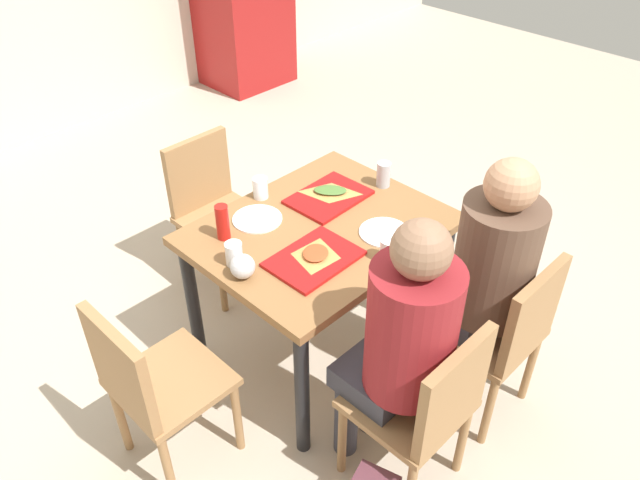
{
  "coord_description": "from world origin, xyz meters",
  "views": [
    {
      "loc": [
        -1.57,
        -1.55,
        2.34
      ],
      "look_at": [
        0.0,
        0.0,
        0.67
      ],
      "focal_mm": 35.12,
      "sensor_mm": 36.0,
      "label": 1
    }
  ],
  "objects": [
    {
      "name": "main_table",
      "position": [
        0.0,
        0.0,
        0.64
      ],
      "size": [
        1.06,
        0.84,
        0.75
      ],
      "color": "olive",
      "rests_on": "ground_plane"
    },
    {
      "name": "plastic_cup_a",
      "position": [
        -0.03,
        0.36,
        0.8
      ],
      "size": [
        0.07,
        0.07,
        0.1
      ],
      "primitive_type": "cylinder",
      "color": "white",
      "rests_on": "main_table"
    },
    {
      "name": "chair_near_left",
      "position": [
        -0.26,
        -0.81,
        0.49
      ],
      "size": [
        0.4,
        0.4,
        0.84
      ],
      "color": "#9E7247",
      "rests_on": "ground_plane"
    },
    {
      "name": "paper_plate_center",
      "position": [
        -0.16,
        0.23,
        0.75
      ],
      "size": [
        0.22,
        0.22,
        0.01
      ],
      "primitive_type": "cylinder",
      "color": "white",
      "rests_on": "main_table"
    },
    {
      "name": "chair_near_right",
      "position": [
        0.26,
        -0.81,
        0.49
      ],
      "size": [
        0.4,
        0.4,
        0.84
      ],
      "color": "#9E7247",
      "rests_on": "ground_plane"
    },
    {
      "name": "tray_red_near",
      "position": [
        -0.19,
        -0.15,
        0.76
      ],
      "size": [
        0.36,
        0.27,
        0.02
      ],
      "primitive_type": "cube",
      "rotation": [
        0.0,
        0.0,
        0.02
      ],
      "color": "#B21414",
      "rests_on": "main_table"
    },
    {
      "name": "pizza_slice_b",
      "position": [
        0.21,
        0.14,
        0.77
      ],
      "size": [
        0.24,
        0.25,
        0.02
      ],
      "color": "#C68C47",
      "rests_on": "tray_red_far"
    },
    {
      "name": "pizza_slice_a",
      "position": [
        -0.17,
        -0.15,
        0.77
      ],
      "size": [
        0.23,
        0.22,
        0.02
      ],
      "color": "#C68C47",
      "rests_on": "tray_red_near"
    },
    {
      "name": "paper_plate_near_edge",
      "position": [
        0.16,
        -0.23,
        0.75
      ],
      "size": [
        0.22,
        0.22,
        0.01
      ],
      "primitive_type": "cylinder",
      "color": "white",
      "rests_on": "main_table"
    },
    {
      "name": "chair_left_end",
      "position": [
        -0.91,
        0.0,
        0.49
      ],
      "size": [
        0.4,
        0.4,
        0.84
      ],
      "color": "#9E7247",
      "rests_on": "ground_plane"
    },
    {
      "name": "ground_plane",
      "position": [
        0.0,
        0.0,
        -0.01
      ],
      "size": [
        10.0,
        10.0,
        0.02
      ],
      "primitive_type": "cube",
      "color": "#B7A893"
    },
    {
      "name": "soda_can",
      "position": [
        0.45,
        0.02,
        0.81
      ],
      "size": [
        0.07,
        0.07,
        0.12
      ],
      "primitive_type": "cylinder",
      "color": "#B7BCC6",
      "rests_on": "main_table"
    },
    {
      "name": "condiment_bottle",
      "position": [
        -0.34,
        0.23,
        0.83
      ],
      "size": [
        0.06,
        0.06,
        0.16
      ],
      "primitive_type": "cylinder",
      "color": "red",
      "rests_on": "main_table"
    },
    {
      "name": "person_in_brown_jacket",
      "position": [
        0.26,
        -0.67,
        0.74
      ],
      "size": [
        0.32,
        0.42,
        1.25
      ],
      "color": "#383842",
      "rests_on": "ground_plane"
    },
    {
      "name": "chair_far_side",
      "position": [
        0.0,
        0.81,
        0.49
      ],
      "size": [
        0.4,
        0.4,
        0.84
      ],
      "color": "#9E7247",
      "rests_on": "ground_plane"
    },
    {
      "name": "foil_bundle",
      "position": [
        -0.45,
        -0.02,
        0.8
      ],
      "size": [
        0.1,
        0.1,
        0.1
      ],
      "primitive_type": "sphere",
      "color": "silver",
      "rests_on": "main_table"
    },
    {
      "name": "tray_red_far",
      "position": [
        0.19,
        0.13,
        0.76
      ],
      "size": [
        0.37,
        0.27,
        0.02
      ],
      "primitive_type": "cube",
      "rotation": [
        0.0,
        0.0,
        0.03
      ],
      "color": "#B21414",
      "rests_on": "main_table"
    },
    {
      "name": "plastic_cup_c",
      "position": [
        -0.42,
        0.06,
        0.8
      ],
      "size": [
        0.07,
        0.07,
        0.1
      ],
      "primitive_type": "cylinder",
      "color": "white",
      "rests_on": "main_table"
    },
    {
      "name": "person_in_red",
      "position": [
        -0.26,
        -0.67,
        0.74
      ],
      "size": [
        0.32,
        0.42,
        1.25
      ],
      "color": "#383842",
      "rests_on": "ground_plane"
    },
    {
      "name": "plastic_cup_b",
      "position": [
        0.03,
        -0.36,
        0.8
      ],
      "size": [
        0.07,
        0.07,
        0.1
      ],
      "primitive_type": "cylinder",
      "color": "white",
      "rests_on": "main_table"
    }
  ]
}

